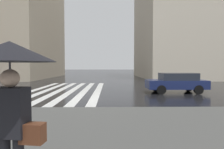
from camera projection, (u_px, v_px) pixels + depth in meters
name	position (u px, v px, depth m)	size (l,w,h in m)	color
ground_plane	(90.00, 99.00, 11.17)	(220.00, 220.00, 0.00)	black
zebra_crossing	(66.00, 90.00, 15.14)	(13.00, 5.50, 0.01)	silver
haussmann_block_corner	(217.00, 7.00, 32.45)	(18.00, 25.70, 24.03)	beige
car_navy	(176.00, 82.00, 13.73)	(1.85, 4.10, 1.41)	navy
pedestrian_with_floral_umbrella	(11.00, 72.00, 2.33)	(1.10, 1.10, 2.02)	black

